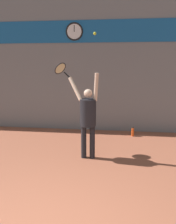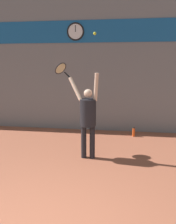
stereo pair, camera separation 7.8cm
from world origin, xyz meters
TOP-DOWN VIEW (x-y plane):
  - back_wall at (0.00, 5.41)m, footprint 18.00×0.10m
  - sponsor_banner at (0.00, 5.35)m, footprint 6.48×0.02m
  - scoreboard_clock at (-0.30, 5.33)m, footprint 0.57×0.05m
  - tennis_player at (0.42, 3.03)m, footprint 0.80×0.49m
  - tennis_racket at (-0.31, 3.43)m, footprint 0.47×0.40m
  - tennis_ball at (0.58, 3.00)m, footprint 0.07×0.07m
  - water_bottle at (1.65, 4.84)m, footprint 0.09×0.09m

SIDE VIEW (x-z plane):
  - water_bottle at x=1.65m, z-range -0.01..0.29m
  - tennis_player at x=0.42m, z-range 0.03..2.11m
  - tennis_racket at x=-0.31m, z-range 1.96..2.34m
  - back_wall at x=0.00m, z-range 0.00..5.00m
  - tennis_ball at x=0.58m, z-range 2.89..2.96m
  - sponsor_banner at x=0.00m, z-range 2.95..3.63m
  - scoreboard_clock at x=-0.30m, z-range 3.01..3.57m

